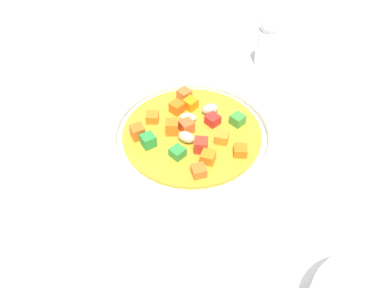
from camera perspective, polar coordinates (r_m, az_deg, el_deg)
ground_plane at (r=47.12cm, az=0.00°, el=-2.65°), size 140.00×140.00×2.00cm
soup_bowl_main at (r=44.59cm, az=-0.01°, el=0.29°), size 18.57×18.57×5.48cm
spoon at (r=40.21cm, az=-14.85°, el=-13.90°), size 18.30×15.98×0.99cm
pepper_shaker at (r=59.13cm, az=10.46°, el=13.89°), size 2.82×2.82×7.46cm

